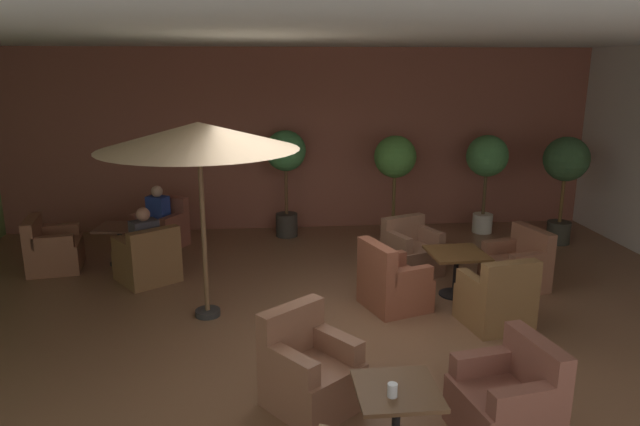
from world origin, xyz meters
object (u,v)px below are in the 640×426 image
Objects in this scene: potted_tree_left_corner at (565,169)px; armchair_front_right_north at (161,229)px; cafe_table_front_right at (120,235)px; armchair_mid_center_north at (517,266)px; armchair_front_left_east at (508,402)px; potted_tree_mid_left at (487,163)px; potted_tree_right_corner at (286,162)px; armchair_mid_center_east at (411,253)px; potted_tree_mid_right at (395,163)px; cafe_table_front_left at (396,407)px; cafe_table_mid_center at (456,262)px; patron_by_window at (158,208)px; iced_drink_cup at (392,390)px; armchair_front_right_east at (53,250)px; armchair_mid_center_south at (392,284)px; armchair_mid_center_west at (496,301)px; armchair_front_right_south at (148,260)px; armchair_front_left_south at (309,372)px; patio_umbrella_tall_red at (198,137)px.

armchair_front_right_north is at bearing 176.33° from potted_tree_left_corner.
cafe_table_front_right is 6.16m from armchair_mid_center_north.
potted_tree_mid_left is at bearing 71.30° from armchair_front_left_east.
armchair_front_right_north reaches higher than armchair_mid_center_north.
potted_tree_right_corner is (2.23, 0.43, 1.09)m from armchair_front_right_north.
potted_tree_mid_right reaches higher than armchair_mid_center_east.
cafe_table_mid_center is (1.57, 3.30, 0.02)m from cafe_table_front_left.
patron_by_window is 6.66m from iced_drink_cup.
armchair_front_left_east reaches higher than iced_drink_cup.
armchair_front_right_east is (-4.40, 4.87, -0.14)m from cafe_table_front_left.
potted_tree_left_corner reaches higher than armchair_front_left_east.
cafe_table_mid_center is (4.48, -2.65, 0.17)m from armchair_front_right_north.
cafe_table_front_right is 6.16m from iced_drink_cup.
armchair_front_right_east is at bearing -158.04° from potted_tree_right_corner.
armchair_mid_center_north is at bearing -26.60° from armchair_mid_center_east.
potted_tree_mid_right is at bearing 86.57° from armchair_mid_center_east.
armchair_front_right_north is at bearing 60.98° from cafe_table_front_right.
potted_tree_mid_right is (-2.91, 0.58, 0.04)m from potted_tree_left_corner.
armchair_mid_center_south is 1.05× the size of armchair_mid_center_west.
armchair_mid_center_north is (5.97, -1.52, -0.16)m from cafe_table_front_right.
cafe_table_front_left is 0.26m from iced_drink_cup.
patron_by_window is (-4.50, 2.61, 0.23)m from cafe_table_mid_center.
iced_drink_cup is (4.33, -4.99, 0.37)m from armchair_front_right_east.
potted_tree_mid_left reaches higher than armchair_front_right_east.
armchair_front_right_south is at bearing 133.38° from armchair_front_left_east.
potted_tree_left_corner is at bearing 52.65° from armchair_mid_center_west.
patron_by_window is at bearing 124.64° from armchair_front_left_east.
potted_tree_right_corner is at bearing 21.96° from armchair_front_right_east.
armchair_front_left_south reaches higher than armchair_front_right_north.
armchair_front_left_south is at bearing -57.04° from cafe_table_front_right.
cafe_table_front_left is 0.85× the size of cafe_table_mid_center.
potted_tree_right_corner reaches higher than armchair_front_right_north.
armchair_front_right_east is at bearing 157.21° from armchair_mid_center_west.
armchair_front_right_south is 1.53× the size of patron_by_window.
potted_tree_mid_right is at bearing 77.63° from armchair_mid_center_south.
armchair_front_right_south is at bearing 127.05° from patio_umbrella_tall_red.
cafe_table_front_left is 0.95× the size of patron_by_window.
potted_tree_left_corner is 17.53× the size of iced_drink_cup.
armchair_mid_center_south is 0.51× the size of potted_tree_mid_right.
iced_drink_cup is at bearing -127.29° from potted_tree_left_corner.
patio_umbrella_tall_red is (-3.57, 0.63, 1.97)m from armchair_mid_center_west.
armchair_mid_center_north is at bearing -23.31° from patron_by_window.
potted_tree_mid_left is at bearing 10.69° from armchair_front_right_east.
armchair_front_right_east is at bearing 132.67° from armchair_front_left_south.
potted_tree_left_corner is at bearing -35.51° from potted_tree_mid_left.
potted_tree_mid_right is at bearing 11.90° from armchair_front_right_east.
armchair_mid_center_north is at bearing -100.65° from potted_tree_mid_left.
potted_tree_left_corner is at bearing 43.97° from armchair_front_left_south.
patio_umbrella_tall_red reaches higher than cafe_table_front_left.
potted_tree_mid_right is at bearing 168.70° from potted_tree_left_corner.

